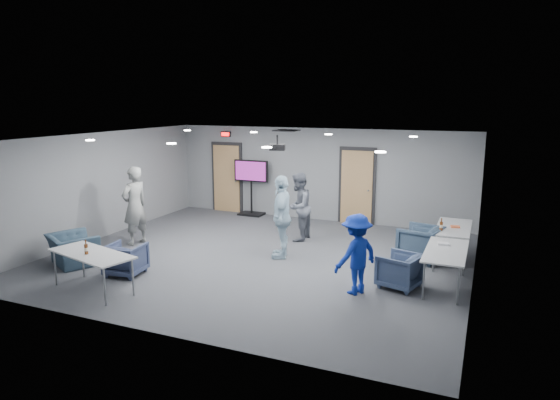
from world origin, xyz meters
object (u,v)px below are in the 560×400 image
at_px(table_right_b, 446,252).
at_px(chair_front_b, 73,250).
at_px(chair_right_a, 420,243).
at_px(person_d, 356,254).
at_px(projector, 277,147).
at_px(person_a, 135,206).
at_px(person_b, 298,207).
at_px(bottle_right, 441,226).
at_px(chair_right_b, 399,271).
at_px(person_c, 282,217).
at_px(table_right_a, 453,229).
at_px(bottle_front, 86,249).
at_px(table_front_left, 92,255).
at_px(tv_stand, 251,184).
at_px(chair_front_a, 126,259).

bearing_deg(table_right_b, chair_front_b, 102.98).
relative_size(chair_right_a, table_right_b, 0.48).
xyz_separation_m(person_d, projector, (-2.55, 2.29, 1.66)).
xyz_separation_m(person_a, person_b, (3.55, 1.89, -0.10)).
height_order(chair_right_a, projector, projector).
bearing_deg(chair_right_a, projector, -74.76).
bearing_deg(bottle_right, chair_right_a, 178.05).
height_order(chair_right_b, bottle_right, bottle_right).
bearing_deg(person_c, table_right_a, 94.00).
distance_m(person_b, bottle_front, 5.31).
relative_size(chair_right_b, chair_front_b, 0.72).
height_order(person_b, person_c, person_c).
height_order(table_front_left, tv_stand, tv_stand).
height_order(person_a, person_b, person_a).
xyz_separation_m(table_right_b, bottle_front, (-6.05, -2.83, 0.15)).
bearing_deg(bottle_right, table_right_a, 62.99).
xyz_separation_m(person_d, table_front_left, (-4.54, -1.78, -0.06)).
xyz_separation_m(chair_front_a, bottle_right, (5.81, 3.26, 0.50)).
distance_m(person_b, chair_right_a, 3.14).
xyz_separation_m(bottle_right, projector, (-3.80, -0.11, 1.57)).
distance_m(chair_right_a, bottle_right, 0.61).
xyz_separation_m(table_right_b, table_front_left, (-6.03, -2.73, -0.00)).
height_order(table_right_a, bottle_front, bottle_front).
height_order(bottle_front, tv_stand, tv_stand).
height_order(chair_right_b, chair_front_a, chair_right_b).
xyz_separation_m(person_c, tv_stand, (-2.48, 3.51, 0.03)).
bearing_deg(table_front_left, person_b, 78.07).
relative_size(person_b, chair_front_b, 1.70).
bearing_deg(table_right_b, bottle_right, 8.92).
bearing_deg(person_a, person_c, 109.82).
height_order(person_a, tv_stand, person_a).
distance_m(person_b, table_right_a, 3.72).
xyz_separation_m(chair_right_b, table_right_b, (0.79, 0.36, 0.35)).
distance_m(person_c, person_d, 2.55).
bearing_deg(table_right_a, bottle_front, 127.99).
bearing_deg(table_right_b, chair_right_a, 23.89).
bearing_deg(person_d, person_a, -69.03).
relative_size(chair_front_a, table_front_left, 0.38).
xyz_separation_m(person_b, bottle_right, (3.49, -0.49, -0.03)).
height_order(person_c, bottle_right, person_c).
bearing_deg(chair_right_b, person_a, -77.52).
relative_size(person_c, chair_front_b, 1.84).
relative_size(chair_right_b, bottle_front, 2.69).
distance_m(chair_front_b, table_right_b, 7.73).
bearing_deg(chair_front_b, chair_right_b, -140.51).
relative_size(person_b, projector, 3.93).
bearing_deg(projector, person_c, -79.15).
bearing_deg(person_d, bottle_right, -176.77).
distance_m(person_c, table_right_b, 3.61).
bearing_deg(chair_front_a, person_a, -63.93).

